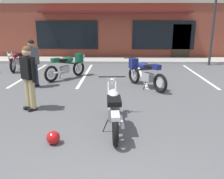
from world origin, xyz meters
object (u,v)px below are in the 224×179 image
(motorcycle_silver_naked, at_px, (68,66))
(person_in_black_shirt, at_px, (28,74))
(motorcycle_foreground_classic, at_px, (114,108))
(motorcycle_blue_standard, at_px, (17,60))
(motorcycle_black_cruiser, at_px, (144,73))
(helmet_on_pavement, at_px, (53,138))
(person_in_shorts_foreground, at_px, (33,61))

(motorcycle_silver_naked, relative_size, person_in_black_shirt, 1.07)
(motorcycle_foreground_classic, relative_size, motorcycle_blue_standard, 1.00)
(motorcycle_black_cruiser, height_order, helmet_on_pavement, motorcycle_black_cruiser)
(motorcycle_black_cruiser, xyz_separation_m, person_in_shorts_foreground, (-3.90, -0.10, 0.42))
(motorcycle_black_cruiser, xyz_separation_m, person_in_black_shirt, (-3.22, -2.35, 0.42))
(motorcycle_black_cruiser, bearing_deg, motorcycle_silver_naked, 156.36)
(motorcycle_black_cruiser, relative_size, motorcycle_silver_naked, 1.04)
(person_in_black_shirt, height_order, helmet_on_pavement, person_in_black_shirt)
(motorcycle_blue_standard, xyz_separation_m, person_in_shorts_foreground, (1.89, -3.14, 0.49))
(motorcycle_black_cruiser, xyz_separation_m, motorcycle_blue_standard, (-5.79, 3.04, -0.07))
(motorcycle_blue_standard, bearing_deg, motorcycle_black_cruiser, -27.72)
(motorcycle_black_cruiser, relative_size, person_in_shorts_foreground, 1.11)
(motorcycle_foreground_classic, relative_size, motorcycle_black_cruiser, 1.14)
(motorcycle_silver_naked, height_order, motorcycle_blue_standard, same)
(motorcycle_silver_naked, relative_size, motorcycle_blue_standard, 0.85)
(motorcycle_foreground_classic, distance_m, person_in_shorts_foreground, 4.47)
(person_in_black_shirt, bearing_deg, motorcycle_black_cruiser, 36.13)
(motorcycle_foreground_classic, xyz_separation_m, motorcycle_black_cruiser, (1.02, 3.47, 0.07))
(motorcycle_blue_standard, distance_m, person_in_black_shirt, 6.00)
(motorcycle_silver_naked, xyz_separation_m, motorcycle_blue_standard, (-2.81, 1.74, -0.07))
(person_in_black_shirt, xyz_separation_m, person_in_shorts_foreground, (-0.68, 2.25, 0.00))
(motorcycle_foreground_classic, distance_m, person_in_black_shirt, 2.52)
(person_in_black_shirt, distance_m, helmet_on_pavement, 2.28)
(motorcycle_foreground_classic, relative_size, person_in_black_shirt, 1.26)
(motorcycle_blue_standard, relative_size, helmet_on_pavement, 8.11)
(motorcycle_foreground_classic, relative_size, motorcycle_silver_naked, 1.18)
(motorcycle_black_cruiser, distance_m, motorcycle_silver_naked, 3.26)
(person_in_black_shirt, bearing_deg, helmet_on_pavement, -59.88)
(motorcycle_foreground_classic, height_order, motorcycle_black_cruiser, same)
(motorcycle_blue_standard, height_order, person_in_black_shirt, person_in_black_shirt)
(helmet_on_pavement, bearing_deg, motorcycle_foreground_classic, 32.46)
(motorcycle_foreground_classic, xyz_separation_m, motorcycle_silver_naked, (-1.97, 4.78, 0.07))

